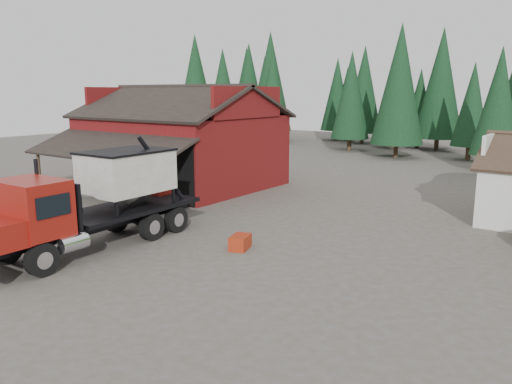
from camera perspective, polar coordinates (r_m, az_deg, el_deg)
The scene contains 8 objects.
ground at distance 22.41m, azimuth -5.96°, elevation -5.97°, with size 120.00×120.00×0.00m, color #4C453B.
red_barn at distance 36.37m, azimuth -8.59°, elevation 5.00°, with size 12.80×13.63×7.18m.
conifer_backdrop at distance 59.99m, azimuth 21.92°, elevation 4.20°, with size 76.00×16.00×16.00m, color black, non-canonical shape.
near_pine_a at distance 56.98m, azimuth -3.79°, elevation 11.10°, with size 4.40×4.40×11.40m.
near_pine_b at distance 46.63m, azimuth 25.97°, elevation 9.31°, with size 3.96×3.96×10.40m.
near_pine_d at distance 53.14m, azimuth 16.07°, elevation 11.75°, with size 5.28×5.28×13.40m.
feed_truck at distance 22.47m, azimuth -17.84°, elevation -0.60°, with size 3.33×10.53×4.72m.
equip_box at distance 21.57m, azimuth -1.83°, elevation -5.77°, with size 0.70×1.10×0.60m, color maroon.
Camera 1 is at (14.36, -15.87, 6.66)m, focal length 35.00 mm.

